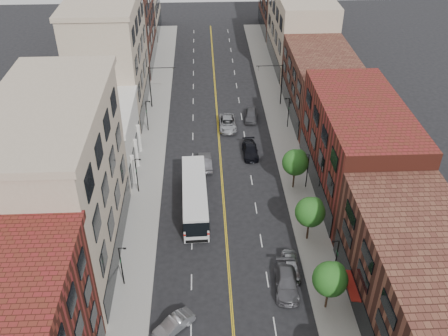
{
  "coord_description": "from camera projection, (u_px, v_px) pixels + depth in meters",
  "views": [
    {
      "loc": [
        -2.3,
        -28.55,
        39.38
      ],
      "look_at": [
        0.06,
        21.76,
        5.0
      ],
      "focal_mm": 40.0,
      "sensor_mm": 36.0,
      "label": 1
    }
  ],
  "objects": [
    {
      "name": "car_angle_b",
      "position": [
        174.0,
        325.0,
        46.97
      ],
      "size": [
        4.18,
        3.9,
        1.4
      ],
      "primitive_type": "imported",
      "rotation": [
        0.0,
        0.0,
        -0.86
      ],
      "color": "#A7A9AE",
      "rests_on": "ground"
    },
    {
      "name": "sidewalk_left",
      "position": [
        152.0,
        147.0,
        74.29
      ],
      "size": [
        4.0,
        110.0,
        0.15
      ],
      "primitive_type": "cube",
      "color": "gray",
      "rests_on": "ground"
    },
    {
      "name": "bldg_r_far_c",
      "position": [
        285.0,
        7.0,
        114.35
      ],
      "size": [
        10.0,
        18.0,
        11.0
      ],
      "primitive_type": "cube",
      "color": "#532921",
      "rests_on": "ground"
    },
    {
      "name": "bldg_r_far_a",
      "position": [
        321.0,
        85.0,
        80.81
      ],
      "size": [
        10.0,
        20.0,
        10.0
      ],
      "primitive_type": "cube",
      "color": "#532921",
      "rests_on": "ground"
    },
    {
      "name": "bldg_r_mid",
      "position": [
        357.0,
        148.0,
        62.92
      ],
      "size": [
        10.0,
        22.0,
        12.0
      ],
      "primitive_type": "cube",
      "color": "#5D2318",
      "rests_on": "ground"
    },
    {
      "name": "car_parked_far",
      "position": [
        291.0,
        266.0,
        53.19
      ],
      "size": [
        1.96,
        4.57,
        1.54
      ],
      "primitive_type": "imported",
      "rotation": [
        0.0,
        0.0,
        -0.03
      ],
      "color": "#A4A6AC",
      "rests_on": "ground"
    },
    {
      "name": "lamp_l_2",
      "position": [
        137.0,
        174.0,
        63.54
      ],
      "size": [
        0.81,
        0.55,
        5.05
      ],
      "color": "black",
      "rests_on": "sidewalk_left"
    },
    {
      "name": "car_lane_c",
      "position": [
        251.0,
        115.0,
        81.01
      ],
      "size": [
        2.54,
        5.06,
        1.65
      ],
      "primitive_type": "imported",
      "rotation": [
        0.0,
        0.0,
        -0.12
      ],
      "color": "#47474B",
      "rests_on": "ground"
    },
    {
      "name": "car_lane_behind",
      "position": [
        205.0,
        162.0,
        69.67
      ],
      "size": [
        1.95,
        4.96,
        1.61
      ],
      "primitive_type": "imported",
      "rotation": [
        0.0,
        0.0,
        3.19
      ],
      "color": "#49494E",
      "rests_on": "ground"
    },
    {
      "name": "car_lane_a",
      "position": [
        250.0,
        150.0,
        72.28
      ],
      "size": [
        2.24,
        5.27,
        1.51
      ],
      "primitive_type": "imported",
      "rotation": [
        0.0,
        0.0,
        0.02
      ],
      "color": "black",
      "rests_on": "ground"
    },
    {
      "name": "bldg_r_near",
      "position": [
        428.0,
        303.0,
        43.68
      ],
      "size": [
        10.0,
        26.0,
        10.0
      ],
      "primitive_type": "cube",
      "color": "#532921",
      "rests_on": "ground"
    },
    {
      "name": "tree_r_2",
      "position": [
        311.0,
        211.0,
        55.49
      ],
      "size": [
        3.4,
        3.4,
        5.59
      ],
      "color": "black",
      "rests_on": "sidewalk_right"
    },
    {
      "name": "lamp_r_1",
      "position": [
        336.0,
        257.0,
        51.19
      ],
      "size": [
        0.81,
        0.55,
        5.05
      ],
      "color": "black",
      "rests_on": "sidewalk_right"
    },
    {
      "name": "car_lane_b",
      "position": [
        228.0,
        123.0,
        78.78
      ],
      "size": [
        2.79,
        5.92,
        1.64
      ],
      "primitive_type": "imported",
      "rotation": [
        0.0,
        0.0,
        0.01
      ],
      "color": "#A5A7AC",
      "rests_on": "ground"
    },
    {
      "name": "lamp_l_3",
      "position": [
        147.0,
        114.0,
        76.74
      ],
      "size": [
        0.81,
        0.55,
        5.05
      ],
      "color": "black",
      "rests_on": "sidewalk_left"
    },
    {
      "name": "tree_r_1",
      "position": [
        331.0,
        278.0,
        47.24
      ],
      "size": [
        3.4,
        3.4,
        5.59
      ],
      "color": "black",
      "rests_on": "sidewalk_right"
    },
    {
      "name": "bldg_r_far_b",
      "position": [
        300.0,
        29.0,
        97.01
      ],
      "size": [
        10.0,
        22.0,
        14.0
      ],
      "primitive_type": "cube",
      "color": "tan",
      "rests_on": "ground"
    },
    {
      "name": "bldg_l_far_a",
      "position": [
        110.0,
        58.0,
        79.71
      ],
      "size": [
        10.0,
        20.0,
        18.0
      ],
      "primitive_type": "cube",
      "color": "tan",
      "rests_on": "ground"
    },
    {
      "name": "lamp_r_3",
      "position": [
        288.0,
        111.0,
        77.59
      ],
      "size": [
        0.81,
        0.55,
        5.05
      ],
      "color": "black",
      "rests_on": "sidewalk_right"
    },
    {
      "name": "city_bus",
      "position": [
        195.0,
        195.0,
        61.38
      ],
      "size": [
        3.55,
        13.49,
        3.45
      ],
      "rotation": [
        0.0,
        0.0,
        0.03
      ],
      "color": "silver",
      "rests_on": "ground"
    },
    {
      "name": "bldg_l_tanoffice",
      "position": [
        61.0,
        188.0,
        50.84
      ],
      "size": [
        10.0,
        22.0,
        18.0
      ],
      "primitive_type": "cube",
      "color": "tan",
      "rests_on": "ground"
    },
    {
      "name": "bldg_l_white",
      "position": [
        97.0,
        139.0,
        68.5
      ],
      "size": [
        10.0,
        14.0,
        8.0
      ],
      "primitive_type": "cube",
      "color": "silver",
      "rests_on": "ground"
    },
    {
      "name": "signal_mast_left",
      "position": [
        154.0,
        82.0,
        82.43
      ],
      "size": [
        4.49,
        0.18,
        7.2
      ],
      "color": "black",
      "rests_on": "sidewalk_left"
    },
    {
      "name": "sidewalk_right",
      "position": [
        286.0,
        144.0,
        75.06
      ],
      "size": [
        4.0,
        110.0,
        0.15
      ],
      "primitive_type": "cube",
      "color": "gray",
      "rests_on": "ground"
    },
    {
      "name": "car_parked_mid",
      "position": [
        287.0,
        282.0,
        51.21
      ],
      "size": [
        2.77,
        5.87,
        1.66
      ],
      "primitive_type": "imported",
      "rotation": [
        0.0,
        0.0,
        -0.08
      ],
      "color": "#515055",
      "rests_on": "ground"
    },
    {
      "name": "tree_r_3",
      "position": [
        296.0,
        162.0,
        63.74
      ],
      "size": [
        3.4,
        3.4,
        5.59
      ],
      "color": "black",
      "rests_on": "sidewalk_right"
    },
    {
      "name": "signal_mast_right",
      "position": [
        278.0,
        80.0,
        83.22
      ],
      "size": [
        4.49,
        0.18,
        7.2
      ],
      "color": "black",
      "rests_on": "sidewalk_right"
    },
    {
      "name": "lamp_l_1",
      "position": [
        122.0,
        264.0,
        50.34
      ],
      "size": [
        0.81,
        0.55,
        5.05
      ],
      "color": "black",
      "rests_on": "sidewalk_left"
    },
    {
      "name": "bldg_l_far_b",
      "position": [
        125.0,
        26.0,
        97.06
      ],
      "size": [
        10.0,
        20.0,
        15.0
      ],
      "primitive_type": "cube",
      "color": "#532921",
      "rests_on": "ground"
    },
    {
      "name": "lamp_r_2",
      "position": [
        307.0,
        169.0,
        64.39
      ],
      "size": [
        0.81,
        0.55,
        5.05
      ],
      "color": "black",
      "rests_on": "sidewalk_right"
    }
  ]
}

